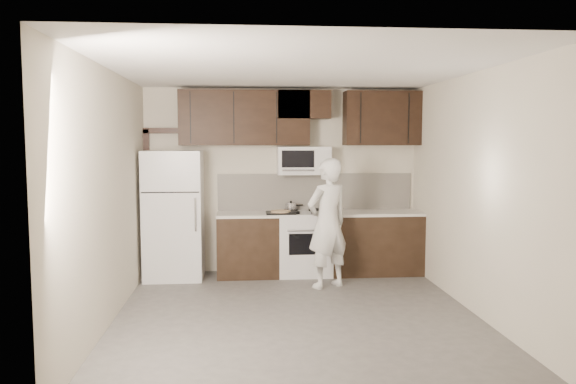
{
  "coord_description": "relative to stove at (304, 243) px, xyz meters",
  "views": [
    {
      "loc": [
        -0.61,
        -6.03,
        1.95
      ],
      "look_at": [
        -0.02,
        0.9,
        1.3
      ],
      "focal_mm": 35.0,
      "sensor_mm": 36.0,
      "label": 1
    }
  ],
  "objects": [
    {
      "name": "floor",
      "position": [
        -0.3,
        -1.94,
        -0.46
      ],
      "size": [
        4.5,
        4.5,
        0.0
      ],
      "primitive_type": "plane",
      "color": "#4E4B49",
      "rests_on": "ground"
    },
    {
      "name": "back_wall",
      "position": [
        -0.3,
        0.31,
        0.89
      ],
      "size": [
        4.0,
        0.0,
        4.0
      ],
      "primitive_type": "plane",
      "rotation": [
        1.57,
        0.0,
        0.0
      ],
      "color": "beige",
      "rests_on": "ground"
    },
    {
      "name": "ceiling",
      "position": [
        -0.3,
        -1.94,
        2.24
      ],
      "size": [
        4.5,
        4.5,
        0.0
      ],
      "primitive_type": "plane",
      "rotation": [
        3.14,
        0.0,
        0.0
      ],
      "color": "white",
      "rests_on": "back_wall"
    },
    {
      "name": "counter_run",
      "position": [
        0.3,
        0.0,
        -0.0
      ],
      "size": [
        2.95,
        0.64,
        0.91
      ],
      "color": "black",
      "rests_on": "floor"
    },
    {
      "name": "stove",
      "position": [
        0.0,
        0.0,
        0.0
      ],
      "size": [
        0.76,
        0.66,
        0.94
      ],
      "color": "silver",
      "rests_on": "floor"
    },
    {
      "name": "backsplash",
      "position": [
        0.2,
        0.3,
        0.72
      ],
      "size": [
        2.9,
        0.02,
        0.54
      ],
      "primitive_type": "cube",
      "color": "silver",
      "rests_on": "counter_run"
    },
    {
      "name": "upper_cabinets",
      "position": [
        -0.09,
        0.14,
        1.82
      ],
      "size": [
        3.48,
        0.35,
        0.78
      ],
      "color": "black",
      "rests_on": "back_wall"
    },
    {
      "name": "microwave",
      "position": [
        -0.0,
        0.12,
        1.19
      ],
      "size": [
        0.76,
        0.42,
        0.4
      ],
      "color": "silver",
      "rests_on": "upper_cabinets"
    },
    {
      "name": "refrigerator",
      "position": [
        -1.85,
        -0.05,
        0.44
      ],
      "size": [
        0.8,
        0.76,
        1.8
      ],
      "color": "silver",
      "rests_on": "floor"
    },
    {
      "name": "door_trim",
      "position": [
        -2.22,
        0.27,
        0.79
      ],
      "size": [
        0.5,
        0.08,
        2.12
      ],
      "color": "black",
      "rests_on": "floor"
    },
    {
      "name": "saucepan",
      "position": [
        -0.18,
        0.15,
        0.51
      ],
      "size": [
        0.27,
        0.16,
        0.15
      ],
      "color": "silver",
      "rests_on": "stove"
    },
    {
      "name": "baking_tray",
      "position": [
        -0.35,
        -0.12,
        0.46
      ],
      "size": [
        0.42,
        0.32,
        0.02
      ],
      "primitive_type": "cube",
      "rotation": [
        0.0,
        0.0,
        -0.01
      ],
      "color": "black",
      "rests_on": "counter_run"
    },
    {
      "name": "pizza",
      "position": [
        -0.35,
        -0.12,
        0.48
      ],
      "size": [
        0.28,
        0.28,
        0.02
      ],
      "primitive_type": "cylinder",
      "rotation": [
        0.0,
        0.0,
        -0.01
      ],
      "color": "tan",
      "rests_on": "baking_tray"
    },
    {
      "name": "person",
      "position": [
        0.23,
        -0.73,
        0.39
      ],
      "size": [
        0.74,
        0.66,
        1.71
      ],
      "primitive_type": "imported",
      "rotation": [
        0.0,
        0.0,
        3.64
      ],
      "color": "white",
      "rests_on": "floor"
    }
  ]
}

